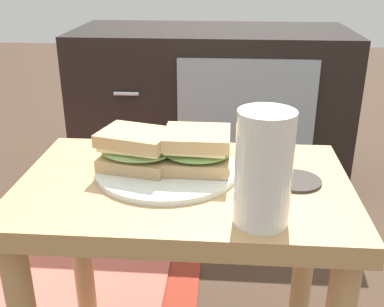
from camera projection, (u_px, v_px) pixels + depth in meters
side_table at (184, 226)px, 0.82m from camera, size 0.56×0.36×0.46m
tv_cabinet at (211, 109)px, 1.72m from camera, size 0.96×0.46×0.58m
area_rug at (28, 270)px, 1.29m from camera, size 0.96×0.75×0.01m
plate at (167, 170)px, 0.81m from camera, size 0.25×0.25×0.01m
sandwich_front at (136, 149)px, 0.80m from camera, size 0.14×0.12×0.07m
sandwich_back at (197, 150)px, 0.80m from camera, size 0.12×0.11×0.07m
beer_glass at (263, 172)px, 0.63m from camera, size 0.08×0.08×0.17m
coaster at (296, 181)px, 0.78m from camera, size 0.08×0.08×0.01m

